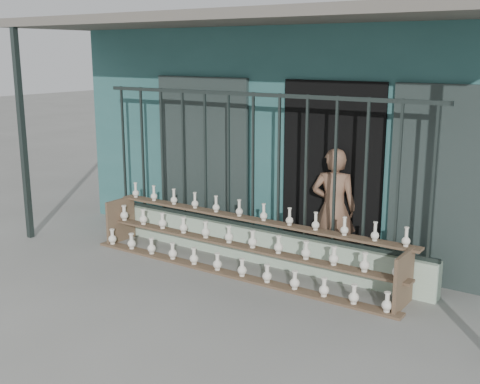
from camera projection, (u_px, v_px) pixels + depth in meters
The scene contains 6 objects.
ground at pixel (192, 290), 7.11m from camera, with size 60.00×60.00×0.00m, color slate.
workshop_building at pixel (348, 120), 10.14m from camera, with size 7.40×6.60×3.21m.
parapet_wall at pixel (253, 244), 8.10m from camera, with size 5.00×0.20×0.45m, color #ADC8AB.
security_fence at pixel (253, 162), 7.85m from camera, with size 5.00×0.04×1.80m.
shelf_rack at pixel (240, 243), 7.70m from camera, with size 4.50×0.68×0.85m.
elderly_woman at pixel (334, 209), 7.71m from camera, with size 0.58×0.38×1.58m, color brown.
Camera 1 is at (4.22, -5.18, 2.75)m, focal length 45.00 mm.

